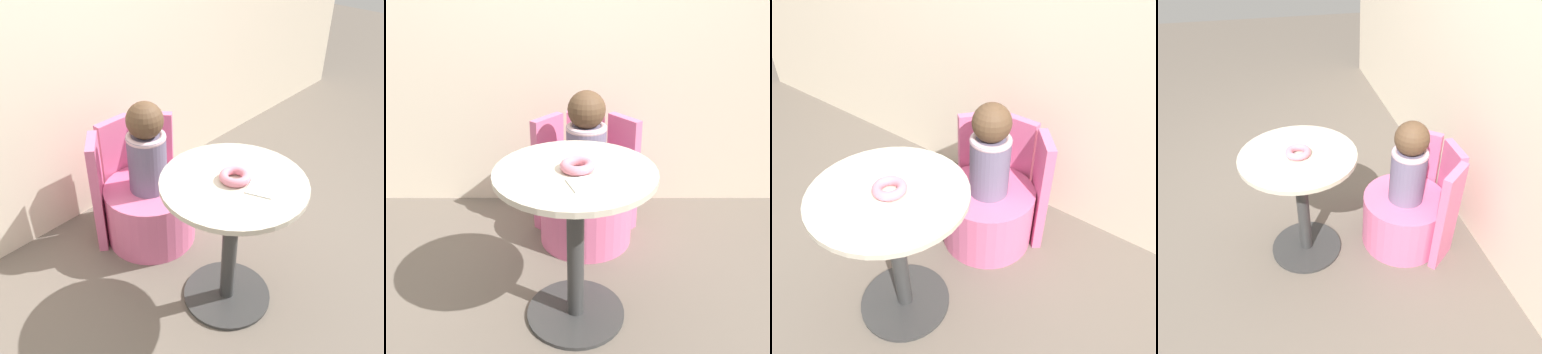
# 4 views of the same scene
# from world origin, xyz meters

# --- Properties ---
(ground_plane) EXTENTS (12.00, 12.00, 0.00)m
(ground_plane) POSITION_xyz_m (0.00, 0.00, 0.00)
(ground_plane) COLOR #665B51
(back_wall) EXTENTS (6.00, 0.06, 2.40)m
(back_wall) POSITION_xyz_m (0.00, 1.13, 1.20)
(back_wall) COLOR beige
(back_wall) RESTS_ON ground_plane
(round_table) EXTENTS (0.65, 0.65, 0.73)m
(round_table) POSITION_xyz_m (0.08, -0.01, 0.50)
(round_table) COLOR #333333
(round_table) RESTS_ON ground_plane
(tub_chair) EXTENTS (0.52, 0.52, 0.35)m
(tub_chair) POSITION_xyz_m (0.14, 0.62, 0.18)
(tub_chair) COLOR #DB6693
(tub_chair) RESTS_ON ground_plane
(booth_backrest) EXTENTS (0.62, 0.23, 0.68)m
(booth_backrest) POSITION_xyz_m (0.14, 0.83, 0.34)
(booth_backrest) COLOR #DB6693
(booth_backrest) RESTS_ON ground_plane
(child_figure) EXTENTS (0.22, 0.22, 0.52)m
(child_figure) POSITION_xyz_m (0.14, 0.62, 0.61)
(child_figure) COLOR slate
(child_figure) RESTS_ON tub_chair
(donut) EXTENTS (0.14, 0.14, 0.04)m
(donut) POSITION_xyz_m (0.09, -0.01, 0.75)
(donut) COLOR pink
(donut) RESTS_ON round_table
(paper_napkin) EXTENTS (0.14, 0.14, 0.01)m
(paper_napkin) POSITION_xyz_m (0.12, -0.13, 0.73)
(paper_napkin) COLOR white
(paper_napkin) RESTS_ON round_table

